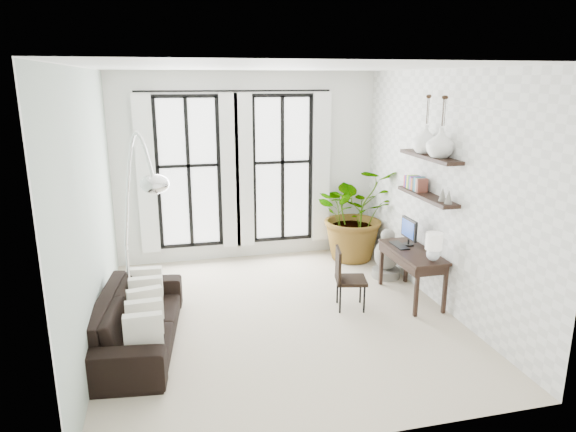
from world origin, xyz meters
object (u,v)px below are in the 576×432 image
object	(u,v)px
plant	(356,213)
desk	(414,254)
arc_lamp	(138,187)
buddha	(387,257)
sofa	(138,319)
desk_chair	(345,275)

from	to	relation	value
plant	desk	distance (m)	1.88
arc_lamp	buddha	bearing A→B (deg)	15.93
desk	buddha	xyz separation A→B (m)	(0.01, 0.90, -0.35)
sofa	buddha	xyz separation A→B (m)	(3.76, 1.30, 0.02)
desk	sofa	bearing A→B (deg)	-173.89
plant	desk_chair	bearing A→B (deg)	-114.54
sofa	buddha	bearing A→B (deg)	-64.07
plant	sofa	bearing A→B (deg)	-147.69
plant	desk_chair	distance (m)	2.11
desk_chair	buddha	world-z (taller)	desk_chair
sofa	plant	bearing A→B (deg)	-50.91
sofa	plant	xyz separation A→B (m)	(3.59, 2.27, 0.51)
buddha	sofa	bearing A→B (deg)	-160.85
plant	buddha	bearing A→B (deg)	-80.27
sofa	arc_lamp	size ratio (longest dim) A/B	0.88
desk	desk_chair	world-z (taller)	desk
desk	arc_lamp	size ratio (longest dim) A/B	0.49
arc_lamp	buddha	world-z (taller)	arc_lamp
plant	buddha	distance (m)	1.10
desk_chair	buddha	distance (m)	1.40
desk_chair	buddha	bearing A→B (deg)	54.40
desk	desk_chair	bearing A→B (deg)	-178.43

